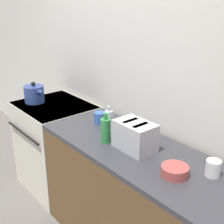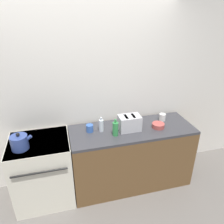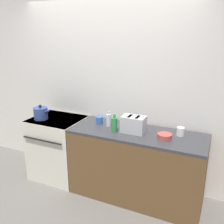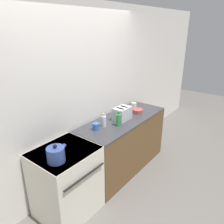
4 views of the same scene
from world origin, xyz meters
name	(u,v)px [view 4 (image 4 of 4)]	position (x,y,z in m)	size (l,w,h in m)	color
ground_plane	(116,194)	(0.00, 0.00, 0.00)	(12.00, 12.00, 0.00)	slate
wall_back	(78,100)	(0.00, 0.69, 1.30)	(8.00, 0.05, 2.60)	silver
stove	(67,181)	(-0.62, 0.32, 0.46)	(0.73, 0.67, 0.91)	silver
counter_block	(123,143)	(0.60, 0.31, 0.45)	(1.67, 0.63, 0.91)	brown
kettle	(56,154)	(-0.80, 0.21, 0.99)	(0.24, 0.19, 0.21)	#33478C
toaster	(122,114)	(0.55, 0.30, 1.01)	(0.29, 0.19, 0.20)	#BCBCC1
bottle_clear	(104,121)	(0.18, 0.36, 0.99)	(0.06, 0.06, 0.20)	silver
bottle_green	(118,120)	(0.33, 0.21, 1.00)	(0.07, 0.07, 0.23)	#338C47
cup_white	(134,105)	(1.09, 0.43, 0.96)	(0.09, 0.09, 0.10)	white
cup_blue	(96,127)	(0.03, 0.39, 0.96)	(0.09, 0.09, 0.10)	#3860B2
bowl	(138,111)	(0.95, 0.26, 0.94)	(0.17, 0.17, 0.06)	#B24C47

